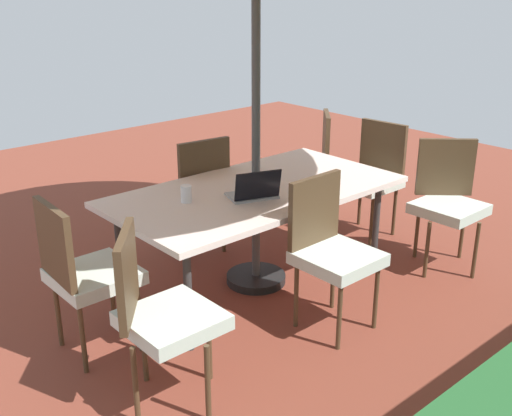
% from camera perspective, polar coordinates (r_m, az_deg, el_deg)
% --- Properties ---
extents(ground_plane, '(10.00, 10.00, 0.02)m').
position_cam_1_polar(ground_plane, '(4.68, -0.00, -6.89)').
color(ground_plane, brown).
extents(dining_table, '(2.08, 1.09, 0.74)m').
position_cam_1_polar(dining_table, '(4.40, -0.00, 1.23)').
color(dining_table, silver).
rests_on(dining_table, ground_plane).
extents(chair_east, '(0.47, 0.46, 0.98)m').
position_cam_1_polar(chair_east, '(3.74, -15.59, -5.46)').
color(chair_east, silver).
rests_on(chair_east, ground_plane).
extents(chair_northeast, '(0.58, 0.58, 0.98)m').
position_cam_1_polar(chair_northeast, '(3.24, -8.90, -9.25)').
color(chair_northeast, silver).
rests_on(chair_northeast, ground_plane).
extents(chair_north, '(0.46, 0.46, 0.98)m').
position_cam_1_polar(chair_north, '(3.93, 6.89, -3.53)').
color(chair_north, silver).
rests_on(chair_north, ground_plane).
extents(chair_south, '(0.48, 0.49, 0.98)m').
position_cam_1_polar(chair_south, '(4.97, -5.54, 1.79)').
color(chair_south, silver).
rests_on(chair_south, ground_plane).
extents(chair_northwest, '(0.59, 0.59, 0.98)m').
position_cam_1_polar(chair_northwest, '(4.96, 17.22, 0.88)').
color(chair_northwest, silver).
rests_on(chair_northwest, ground_plane).
extents(chair_southwest, '(0.59, 0.59, 0.98)m').
position_cam_1_polar(chair_southwest, '(5.80, 4.93, 4.55)').
color(chair_southwest, silver).
rests_on(chair_southwest, ground_plane).
extents(chair_west, '(0.48, 0.47, 0.98)m').
position_cam_1_polar(chair_west, '(5.42, 10.61, 3.12)').
color(chair_west, silver).
rests_on(chair_west, ground_plane).
extents(laptop, '(0.38, 0.34, 0.21)m').
position_cam_1_polar(laptop, '(4.17, -0.19, 1.49)').
color(laptop, gray).
rests_on(laptop, dining_table).
extents(cup, '(0.07, 0.07, 0.12)m').
position_cam_1_polar(cup, '(4.13, -6.43, 1.32)').
color(cup, white).
rests_on(cup, dining_table).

